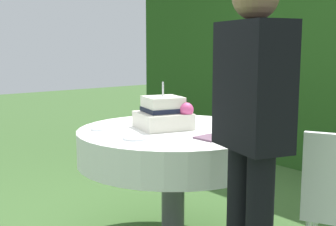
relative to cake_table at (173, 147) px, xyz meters
The scene contains 8 objects.
cake_table is the anchor object (origin of this frame).
wedding_cake 0.22m from the cake_table, 161.59° to the right, with size 0.38×0.38×0.30m.
serving_plate_near 0.33m from the cake_table, 40.08° to the left, with size 0.13×0.13×0.01m, color white.
serving_plate_far 0.39m from the cake_table, 76.31° to the right, with size 0.14×0.14×0.01m, color white.
serving_plate_left 0.45m from the cake_table, 149.59° to the left, with size 0.12×0.12×0.01m, color white.
serving_plate_right 0.47m from the cake_table, 126.74° to the right, with size 0.10×0.10×0.01m, color white.
napkin_stack 0.38m from the cake_table, ahead, with size 0.15×0.15×0.01m, color #6B4C60.
standing_person 0.92m from the cake_table, 17.83° to the right, with size 0.40×0.30×1.60m.
Camera 1 is at (2.03, -1.75, 1.29)m, focal length 46.52 mm.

